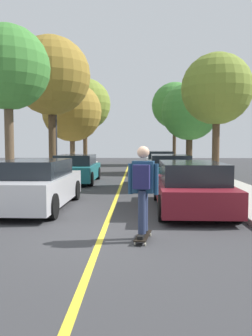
{
  "coord_description": "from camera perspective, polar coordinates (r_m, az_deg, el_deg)",
  "views": [
    {
      "loc": [
        0.7,
        -6.67,
        1.83
      ],
      "look_at": [
        0.25,
        7.8,
        0.84
      ],
      "focal_mm": 36.82,
      "sensor_mm": 36.0,
      "label": 1
    }
  ],
  "objects": [
    {
      "name": "parked_car_left_nearest",
      "position": [
        10.22,
        -14.76,
        -2.64
      ],
      "size": [
        1.99,
        4.42,
        1.39
      ],
      "color": "#B7B7BC",
      "rests_on": "ground"
    },
    {
      "name": "parked_car_left_near",
      "position": [
        16.7,
        -8.24,
        -0.15
      ],
      "size": [
        1.99,
        4.39,
        1.34
      ],
      "color": "#196066",
      "rests_on": "ground"
    },
    {
      "name": "parked_car_right_near",
      "position": [
        15.9,
        7.23,
        -0.26
      ],
      "size": [
        2.1,
        4.5,
        1.36
      ],
      "color": "#196066",
      "rests_on": "ground"
    },
    {
      "name": "skateboard",
      "position": [
        6.7,
        2.83,
        -11.16
      ],
      "size": [
        0.36,
        0.87,
        0.1
      ],
      "color": "black",
      "rests_on": "ground"
    },
    {
      "name": "street_tree_left_farthest",
      "position": [
        32.0,
        -6.82,
        10.41
      ],
      "size": [
        4.66,
        4.66,
        7.67
      ],
      "color": "#4C3823",
      "rests_on": "sidewalk_left"
    },
    {
      "name": "skateboarder",
      "position": [
        6.48,
        2.81,
        -2.87
      ],
      "size": [
        0.59,
        0.71,
        1.69
      ],
      "color": "black",
      "rests_on": "skateboard"
    },
    {
      "name": "street_tree_right_far",
      "position": [
        31.0,
        8.06,
        10.2
      ],
      "size": [
        4.02,
        4.02,
        7.12
      ],
      "color": "#3D2D1E",
      "rests_on": "sidewalk_right"
    },
    {
      "name": "street_tree_left_far",
      "position": [
        25.7,
        -8.92,
        9.14
      ],
      "size": [
        4.32,
        4.32,
        6.22
      ],
      "color": "brown",
      "rests_on": "sidewalk_left"
    },
    {
      "name": "street_tree_left_nearest",
      "position": [
        13.77,
        -19.0,
        15.33
      ],
      "size": [
        3.07,
        3.07,
        6.03
      ],
      "color": "brown",
      "rests_on": "sidewalk_left"
    },
    {
      "name": "street_tree_right_nearest",
      "position": [
        15.16,
        14.79,
        12.45
      ],
      "size": [
        2.96,
        2.96,
        5.48
      ],
      "color": "#4C3823",
      "rests_on": "sidewalk_right"
    },
    {
      "name": "streetlamp",
      "position": [
        20.42,
        -11.54,
        8.91
      ],
      "size": [
        0.36,
        0.24,
        6.16
      ],
      "color": "#38383D",
      "rests_on": "sidewalk_left"
    },
    {
      "name": "street_tree_right_near",
      "position": [
        22.3,
        10.48,
        9.09
      ],
      "size": [
        3.58,
        3.58,
        5.54
      ],
      "color": "#3D2D1E",
      "rests_on": "sidewalk_right"
    },
    {
      "name": "street_tree_left_near",
      "position": [
        20.04,
        -12.27,
        14.63
      ],
      "size": [
        4.32,
        4.32,
        7.63
      ],
      "color": "#4C3823",
      "rests_on": "sidewalk_left"
    },
    {
      "name": "center_line",
      "position": [
        10.84,
        -1.93,
        -5.77
      ],
      "size": [
        0.12,
        39.2,
        0.01
      ],
      "primitive_type": "cube",
      "color": "gold",
      "rests_on": "ground"
    },
    {
      "name": "ground",
      "position": [
        6.95,
        -4.11,
        -11.35
      ],
      "size": [
        80.0,
        80.0,
        0.0
      ],
      "primitive_type": "plane",
      "color": "#353538"
    },
    {
      "name": "parked_car_right_nearest",
      "position": [
        9.82,
        10.65,
        -2.96
      ],
      "size": [
        2.01,
        4.58,
        1.34
      ],
      "color": "maroon",
      "rests_on": "ground"
    },
    {
      "name": "parked_car_right_far",
      "position": [
        22.43,
        5.65,
        1.01
      ],
      "size": [
        1.94,
        4.15,
        1.39
      ],
      "color": "white",
      "rests_on": "ground"
    }
  ]
}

